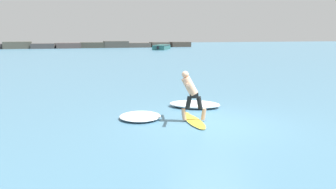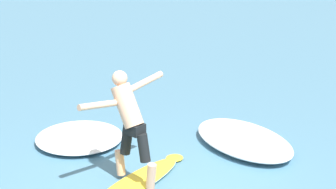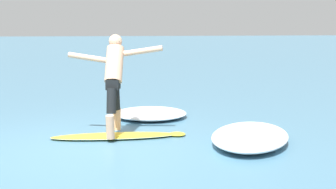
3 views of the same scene
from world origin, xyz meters
name	(u,v)px [view 1 (image 1 of 3)]	position (x,y,z in m)	size (l,w,h in m)	color
ground_plane	(212,124)	(0.00, 0.00, 0.00)	(200.00, 200.00, 0.00)	teal
rock_jetty_breakwater	(79,45)	(-1.79, 62.00, 0.57)	(48.37, 5.00, 4.16)	#42443E
surfboard	(193,120)	(-0.47, 0.46, 0.03)	(0.66, 2.21, 0.20)	yellow
surfer	(190,91)	(-0.58, 0.46, 1.00)	(0.92, 1.52, 1.60)	tan
small_boat_offshore	(162,47)	(12.64, 49.97, 0.46)	(4.73, 6.59, 0.86)	#29625E
wave_foam_at_tail	(140,116)	(-2.05, 1.31, 0.08)	(1.60, 1.65, 0.17)	white
wave_foam_at_nose	(195,104)	(0.36, 2.43, 0.12)	(2.28, 1.95, 0.23)	white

